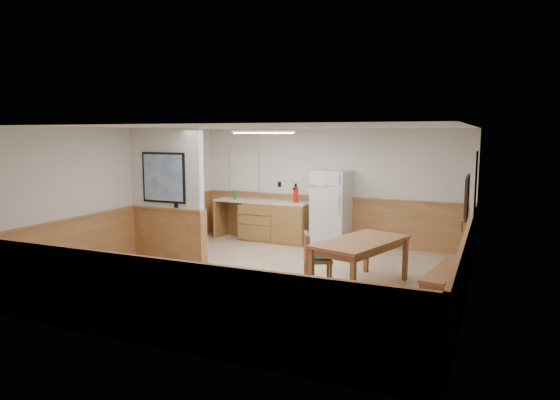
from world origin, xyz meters
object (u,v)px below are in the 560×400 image
at_px(refrigerator, 331,209).
at_px(dining_bench, 445,276).
at_px(dining_chair, 312,255).
at_px(dining_table, 361,246).
at_px(soap_bottle, 235,195).
at_px(fire_extinguisher, 296,194).

xyz_separation_m(refrigerator, dining_bench, (2.56, -2.57, -0.47)).
height_order(refrigerator, dining_bench, refrigerator).
relative_size(refrigerator, dining_chair, 1.92).
distance_m(dining_table, soap_bottle, 4.40).
distance_m(dining_table, fire_extinguisher, 3.30).
distance_m(dining_bench, soap_bottle, 5.55).
height_order(dining_chair, soap_bottle, soap_bottle).
bearing_deg(dining_table, refrigerator, 134.22).
relative_size(dining_table, fire_extinguisher, 4.45).
distance_m(dining_table, dining_chair, 0.77).
height_order(fire_extinguisher, soap_bottle, fire_extinguisher).
xyz_separation_m(refrigerator, fire_extinguisher, (-0.81, 0.01, 0.27)).
distance_m(dining_chair, fire_extinguisher, 3.11).
bearing_deg(refrigerator, dining_bench, -42.61).
bearing_deg(dining_bench, fire_extinguisher, 151.11).
height_order(dining_bench, dining_chair, dining_chair).
bearing_deg(soap_bottle, refrigerator, -0.38).
relative_size(dining_table, dining_bench, 1.19).
relative_size(refrigerator, dining_table, 0.87).
bearing_deg(dining_bench, refrigerator, 143.41).
bearing_deg(dining_table, fire_extinguisher, 146.93).
distance_m(refrigerator, dining_chair, 2.79).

